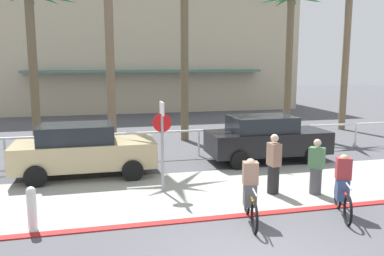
{
  "coord_description": "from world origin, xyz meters",
  "views": [
    {
      "loc": [
        -2.72,
        -6.38,
        3.64
      ],
      "look_at": [
        0.29,
        6.0,
        1.53
      ],
      "focal_mm": 37.62,
      "sensor_mm": 36.0,
      "label": 1
    }
  ],
  "objects_px": {
    "cyclist_red_0": "(343,187)",
    "pedestrian_1": "(316,169)",
    "stop_sign_bike_lane": "(162,134)",
    "palm_tree_5": "(290,29)",
    "pedestrian_0": "(274,167)",
    "palm_tree_2": "(31,25)",
    "palm_tree_6": "(347,26)",
    "bollard_2": "(32,208)",
    "car_tan_1": "(83,150)",
    "car_black_2": "(266,138)",
    "cyclist_yellow_1": "(250,192)"
  },
  "relations": [
    {
      "from": "car_black_2",
      "to": "palm_tree_6",
      "type": "bearing_deg",
      "value": 39.11
    },
    {
      "from": "palm_tree_5",
      "to": "stop_sign_bike_lane",
      "type": "bearing_deg",
      "value": -134.58
    },
    {
      "from": "cyclist_red_0",
      "to": "pedestrian_1",
      "type": "relative_size",
      "value": 1.09
    },
    {
      "from": "stop_sign_bike_lane",
      "to": "pedestrian_0",
      "type": "distance_m",
      "value": 3.21
    },
    {
      "from": "stop_sign_bike_lane",
      "to": "palm_tree_2",
      "type": "distance_m",
      "value": 8.92
    },
    {
      "from": "palm_tree_2",
      "to": "car_tan_1",
      "type": "xyz_separation_m",
      "value": [
        1.99,
        -4.91,
        -4.24
      ]
    },
    {
      "from": "palm_tree_2",
      "to": "cyclist_yellow_1",
      "type": "height_order",
      "value": "palm_tree_2"
    },
    {
      "from": "palm_tree_5",
      "to": "car_black_2",
      "type": "height_order",
      "value": "palm_tree_5"
    },
    {
      "from": "cyclist_red_0",
      "to": "pedestrian_0",
      "type": "distance_m",
      "value": 2.04
    },
    {
      "from": "cyclist_red_0",
      "to": "stop_sign_bike_lane",
      "type": "bearing_deg",
      "value": 145.64
    },
    {
      "from": "palm_tree_2",
      "to": "pedestrian_1",
      "type": "distance_m",
      "value": 12.5
    },
    {
      "from": "car_tan_1",
      "to": "palm_tree_6",
      "type": "bearing_deg",
      "value": 24.38
    },
    {
      "from": "bollard_2",
      "to": "cyclist_yellow_1",
      "type": "relative_size",
      "value": 0.56
    },
    {
      "from": "bollard_2",
      "to": "pedestrian_1",
      "type": "height_order",
      "value": "pedestrian_1"
    },
    {
      "from": "stop_sign_bike_lane",
      "to": "bollard_2",
      "type": "distance_m",
      "value": 3.9
    },
    {
      "from": "palm_tree_2",
      "to": "pedestrian_0",
      "type": "xyz_separation_m",
      "value": [
        7.14,
        -7.96,
        -4.33
      ]
    },
    {
      "from": "bollard_2",
      "to": "palm_tree_6",
      "type": "height_order",
      "value": "palm_tree_6"
    },
    {
      "from": "palm_tree_5",
      "to": "cyclist_yellow_1",
      "type": "height_order",
      "value": "palm_tree_5"
    },
    {
      "from": "palm_tree_2",
      "to": "palm_tree_6",
      "type": "height_order",
      "value": "palm_tree_6"
    },
    {
      "from": "palm_tree_2",
      "to": "palm_tree_5",
      "type": "relative_size",
      "value": 0.94
    },
    {
      "from": "stop_sign_bike_lane",
      "to": "pedestrian_0",
      "type": "xyz_separation_m",
      "value": [
        2.96,
        -0.87,
        -0.9
      ]
    },
    {
      "from": "bollard_2",
      "to": "car_black_2",
      "type": "distance_m",
      "value": 8.78
    },
    {
      "from": "palm_tree_2",
      "to": "cyclist_red_0",
      "type": "height_order",
      "value": "palm_tree_2"
    },
    {
      "from": "palm_tree_5",
      "to": "pedestrian_0",
      "type": "bearing_deg",
      "value": -118.87
    },
    {
      "from": "palm_tree_5",
      "to": "pedestrian_1",
      "type": "distance_m",
      "value": 10.83
    },
    {
      "from": "palm_tree_2",
      "to": "pedestrian_0",
      "type": "relative_size",
      "value": 3.91
    },
    {
      "from": "bollard_2",
      "to": "palm_tree_5",
      "type": "distance_m",
      "value": 15.49
    },
    {
      "from": "car_tan_1",
      "to": "cyclist_yellow_1",
      "type": "distance_m",
      "value": 6.06
    },
    {
      "from": "stop_sign_bike_lane",
      "to": "bollard_2",
      "type": "bearing_deg",
      "value": -148.72
    },
    {
      "from": "stop_sign_bike_lane",
      "to": "palm_tree_5",
      "type": "relative_size",
      "value": 0.36
    },
    {
      "from": "palm_tree_6",
      "to": "pedestrian_1",
      "type": "bearing_deg",
      "value": -127.01
    },
    {
      "from": "bollard_2",
      "to": "pedestrian_1",
      "type": "relative_size",
      "value": 0.64
    },
    {
      "from": "palm_tree_6",
      "to": "pedestrian_0",
      "type": "height_order",
      "value": "palm_tree_6"
    },
    {
      "from": "car_black_2",
      "to": "cyclist_red_0",
      "type": "height_order",
      "value": "car_black_2"
    },
    {
      "from": "palm_tree_2",
      "to": "cyclist_red_0",
      "type": "relative_size",
      "value": 3.88
    },
    {
      "from": "pedestrian_1",
      "to": "stop_sign_bike_lane",
      "type": "bearing_deg",
      "value": 163.68
    },
    {
      "from": "palm_tree_2",
      "to": "car_black_2",
      "type": "distance_m",
      "value": 10.47
    },
    {
      "from": "car_black_2",
      "to": "cyclist_yellow_1",
      "type": "distance_m",
      "value": 5.83
    },
    {
      "from": "bollard_2",
      "to": "car_black_2",
      "type": "bearing_deg",
      "value": 31.48
    },
    {
      "from": "palm_tree_5",
      "to": "car_tan_1",
      "type": "height_order",
      "value": "palm_tree_5"
    },
    {
      "from": "bollard_2",
      "to": "pedestrian_0",
      "type": "relative_size",
      "value": 0.59
    },
    {
      "from": "palm_tree_2",
      "to": "palm_tree_5",
      "type": "xyz_separation_m",
      "value": [
        11.98,
        0.82,
        0.12
      ]
    },
    {
      "from": "bollard_2",
      "to": "pedestrian_0",
      "type": "bearing_deg",
      "value": 9.85
    },
    {
      "from": "car_tan_1",
      "to": "cyclist_red_0",
      "type": "distance_m",
      "value": 7.8
    },
    {
      "from": "stop_sign_bike_lane",
      "to": "bollard_2",
      "type": "xyz_separation_m",
      "value": [
        -3.19,
        -1.94,
        -1.16
      ]
    },
    {
      "from": "cyclist_red_0",
      "to": "cyclist_yellow_1",
      "type": "height_order",
      "value": "same"
    },
    {
      "from": "car_tan_1",
      "to": "car_black_2",
      "type": "relative_size",
      "value": 1.0
    },
    {
      "from": "car_tan_1",
      "to": "cyclist_red_0",
      "type": "relative_size",
      "value": 2.58
    },
    {
      "from": "palm_tree_5",
      "to": "palm_tree_6",
      "type": "height_order",
      "value": "palm_tree_6"
    },
    {
      "from": "pedestrian_0",
      "to": "cyclist_red_0",
      "type": "bearing_deg",
      "value": -62.13
    }
  ]
}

